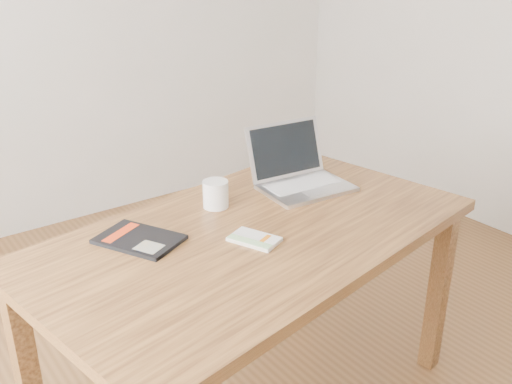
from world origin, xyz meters
TOP-DOWN VIEW (x-y plane):
  - room at (-0.07, 0.00)m, footprint 4.04×4.04m
  - desk at (-0.10, -0.02)m, footprint 1.60×1.08m
  - white_guidebook at (-0.15, -0.09)m, footprint 0.15×0.18m
  - black_guidebook at (-0.44, 0.13)m, footprint 0.27×0.31m
  - laptop at (0.27, 0.19)m, footprint 0.36×0.33m
  - coffee_mug at (-0.10, 0.21)m, footprint 0.12×0.10m

SIDE VIEW (x-z plane):
  - desk at x=-0.10m, z-range 0.29..1.04m
  - white_guidebook at x=-0.15m, z-range 0.75..0.76m
  - black_guidebook at x=-0.44m, z-range 0.75..0.76m
  - laptop at x=0.27m, z-range 0.68..0.91m
  - coffee_mug at x=-0.10m, z-range 0.75..0.85m
  - room at x=-0.07m, z-range 0.01..2.71m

